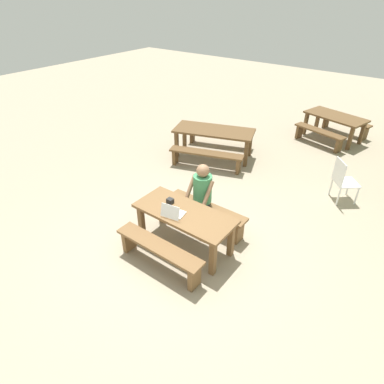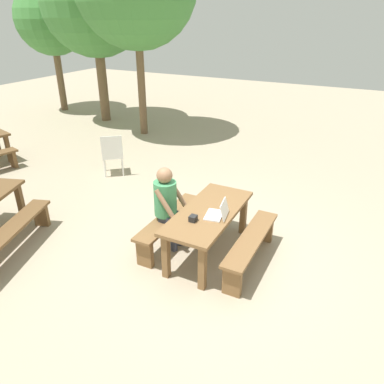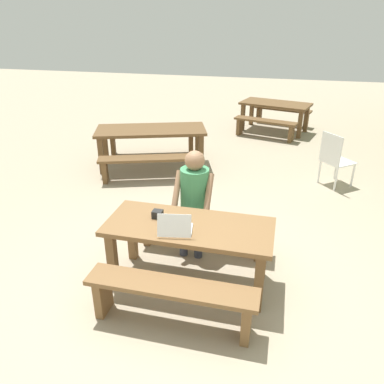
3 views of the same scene
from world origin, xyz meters
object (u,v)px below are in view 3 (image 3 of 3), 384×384
at_px(laptop, 175,228).
at_px(picnic_table_rear, 275,107).
at_px(small_pouch, 158,214).
at_px(plastic_chair, 335,159).
at_px(picnic_table_front, 189,234).
at_px(picnic_table_mid, 151,134).
at_px(person_seated, 194,194).

bearing_deg(laptop, picnic_table_rear, -106.28).
xyz_separation_m(small_pouch, plastic_chair, (2.07, 2.99, -0.27)).
relative_size(laptop, plastic_chair, 0.40).
relative_size(picnic_table_front, plastic_chair, 1.87).
bearing_deg(picnic_table_front, picnic_table_mid, 115.84).
bearing_deg(small_pouch, picnic_table_rear, 81.27).
distance_m(picnic_table_mid, picnic_table_rear, 3.71).
relative_size(person_seated, picnic_table_rear, 0.71).
distance_m(person_seated, plastic_chair, 3.05).
bearing_deg(small_pouch, picnic_table_front, -10.56).
xyz_separation_m(small_pouch, picnic_table_rear, (0.95, 6.17, -0.16)).
height_order(picnic_table_front, small_pouch, small_pouch).
bearing_deg(laptop, person_seated, -99.68).
relative_size(laptop, small_pouch, 3.49).
height_order(plastic_chair, picnic_table_rear, plastic_chair).
relative_size(laptop, person_seated, 0.29).
xyz_separation_m(small_pouch, picnic_table_mid, (-1.19, 3.14, -0.12)).
relative_size(picnic_table_front, person_seated, 1.35).
relative_size(laptop, picnic_table_rear, 0.21).
bearing_deg(laptop, picnic_table_mid, -76.90).
relative_size(picnic_table_front, laptop, 4.64).
bearing_deg(picnic_table_mid, plastic_chair, -21.57).
xyz_separation_m(picnic_table_front, picnic_table_mid, (-1.55, 3.21, 0.04)).
distance_m(laptop, plastic_chair, 3.72).
bearing_deg(picnic_table_rear, laptop, -80.92).
relative_size(picnic_table_front, small_pouch, 16.17).
height_order(person_seated, picnic_table_mid, person_seated).
height_order(plastic_chair, picnic_table_mid, plastic_chair).
relative_size(person_seated, picnic_table_mid, 0.59).
distance_m(picnic_table_front, plastic_chair, 3.51).
height_order(small_pouch, picnic_table_rear, small_pouch).
bearing_deg(picnic_table_rear, picnic_table_front, -80.27).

